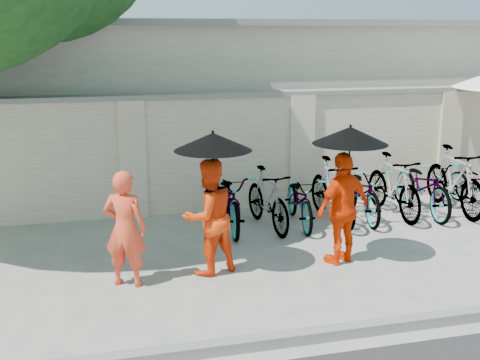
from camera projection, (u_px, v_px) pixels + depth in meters
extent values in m
plane|color=#A99E92|center=(234.00, 280.00, 7.71)|extent=(80.00, 80.00, 0.00)
cube|color=slate|center=(273.00, 340.00, 6.10)|extent=(40.00, 0.16, 0.12)
cube|color=beige|center=(245.00, 152.00, 10.72)|extent=(20.00, 0.30, 2.00)
cube|color=beige|center=(245.00, 95.00, 14.38)|extent=(14.00, 6.00, 3.20)
imported|color=#FF4828|center=(125.00, 229.00, 7.41)|extent=(0.64, 0.54, 1.48)
imported|color=#FF3E0D|center=(209.00, 217.00, 7.79)|extent=(0.91, 0.82, 1.54)
cylinder|color=black|center=(213.00, 177.00, 7.59)|extent=(0.02, 0.02, 0.90)
cone|color=black|center=(213.00, 142.00, 7.49)|extent=(0.98, 0.98, 0.23)
imported|color=#FF3804|center=(343.00, 208.00, 8.14)|extent=(0.99, 0.70, 1.55)
cylinder|color=black|center=(349.00, 169.00, 7.94)|extent=(0.02, 0.02, 0.91)
cone|color=black|center=(350.00, 135.00, 7.83)|extent=(0.99, 0.99, 0.23)
imported|color=#B2B2B2|center=(231.00, 200.00, 9.62)|extent=(0.81, 1.88, 0.96)
imported|color=#B2B2B2|center=(268.00, 199.00, 9.62)|extent=(0.64, 1.68, 0.98)
imported|color=#B2B2B2|center=(300.00, 200.00, 9.82)|extent=(0.74, 1.68, 0.85)
imported|color=#B2B2B2|center=(333.00, 191.00, 9.95)|extent=(0.54, 1.78, 1.06)
imported|color=#B2B2B2|center=(363.00, 192.00, 10.16)|extent=(0.82, 1.82, 0.93)
imported|color=#B2B2B2|center=(393.00, 186.00, 10.29)|extent=(0.54, 1.78, 1.06)
imported|color=#B2B2B2|center=(424.00, 186.00, 10.42)|extent=(0.74, 1.90, 0.99)
imported|color=#B2B2B2|center=(454.00, 180.00, 10.50)|extent=(0.64, 1.93, 1.15)
imported|color=#B2B2B2|center=(480.00, 185.00, 10.74)|extent=(0.75, 1.69, 0.86)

